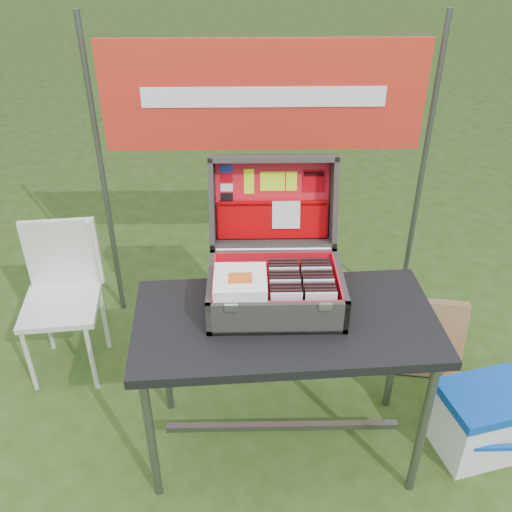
{
  "coord_description": "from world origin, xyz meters",
  "views": [
    {
      "loc": [
        -0.09,
        -1.68,
        2.15
      ],
      "look_at": [
        -0.06,
        0.1,
        1.01
      ],
      "focal_mm": 40.0,
      "sensor_mm": 36.0,
      "label": 1
    }
  ],
  "objects_px": {
    "chair": "(61,308)",
    "cardboard_box": "(423,338)",
    "suitcase": "(275,245)",
    "table": "(283,386)",
    "cooler": "(482,421)"
  },
  "relations": [
    {
      "from": "cooler",
      "to": "cardboard_box",
      "type": "xyz_separation_m",
      "value": [
        -0.13,
        0.51,
        0.04
      ]
    },
    {
      "from": "table",
      "to": "cardboard_box",
      "type": "height_order",
      "value": "table"
    },
    {
      "from": "table",
      "to": "cooler",
      "type": "distance_m",
      "value": 0.91
    },
    {
      "from": "chair",
      "to": "cardboard_box",
      "type": "distance_m",
      "value": 1.84
    },
    {
      "from": "cardboard_box",
      "to": "chair",
      "type": "bearing_deg",
      "value": -172.26
    },
    {
      "from": "chair",
      "to": "table",
      "type": "bearing_deg",
      "value": -31.74
    },
    {
      "from": "table",
      "to": "suitcase",
      "type": "distance_m",
      "value": 0.63
    },
    {
      "from": "cooler",
      "to": "chair",
      "type": "distance_m",
      "value": 2.06
    },
    {
      "from": "chair",
      "to": "cardboard_box",
      "type": "bearing_deg",
      "value": -7.17
    },
    {
      "from": "table",
      "to": "suitcase",
      "type": "height_order",
      "value": "suitcase"
    },
    {
      "from": "table",
      "to": "cardboard_box",
      "type": "xyz_separation_m",
      "value": [
        0.76,
        0.48,
        -0.16
      ]
    },
    {
      "from": "suitcase",
      "to": "cardboard_box",
      "type": "bearing_deg",
      "value": 22.72
    },
    {
      "from": "table",
      "to": "chair",
      "type": "xyz_separation_m",
      "value": [
        -1.08,
        0.53,
        0.03
      ]
    },
    {
      "from": "suitcase",
      "to": "cardboard_box",
      "type": "distance_m",
      "value": 1.16
    },
    {
      "from": "chair",
      "to": "cardboard_box",
      "type": "xyz_separation_m",
      "value": [
        1.83,
        -0.04,
        -0.19
      ]
    }
  ]
}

